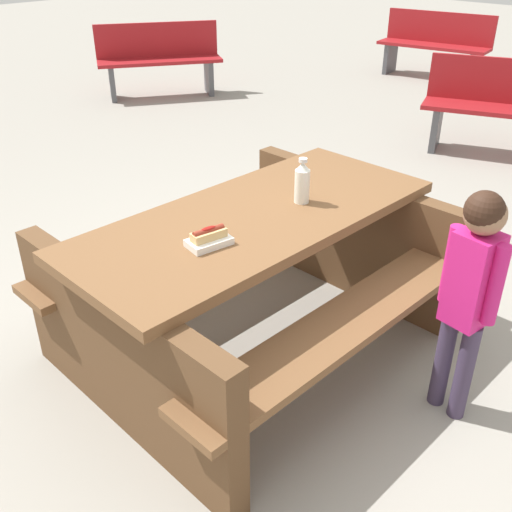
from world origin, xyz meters
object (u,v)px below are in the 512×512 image
soda_bottle (302,182)px  child_in_coat (471,280)px  picnic_table (256,270)px  park_bench_near (509,107)px  park_bench_far (159,58)px  hotdog_tray (209,238)px  park_bench_mid (435,44)px

soda_bottle → child_in_coat: (-0.02, 0.87, -0.17)m
picnic_table → park_bench_near: size_ratio=1.18×
picnic_table → child_in_coat: bearing=105.7°
soda_bottle → park_bench_near: bearing=-172.9°
picnic_table → park_bench_far: bearing=-122.7°
picnic_table → hotdog_tray: (0.36, 0.08, 0.34)m
park_bench_near → park_bench_far: (0.85, -4.04, 0.00)m
park_bench_near → park_bench_mid: size_ratio=1.00×
park_bench_far → soda_bottle: bearing=60.0°
picnic_table → park_bench_mid: size_ratio=1.18×
child_in_coat → picnic_table: bearing=-74.3°
hotdog_tray → child_in_coat: size_ratio=0.19×
child_in_coat → park_bench_mid: child_in_coat is taller
soda_bottle → child_in_coat: child_in_coat is taller
soda_bottle → park_bench_mid: (-5.85, -2.53, -0.40)m
hotdog_tray → park_bench_near: 4.07m
park_bench_near → park_bench_far: size_ratio=1.03×
child_in_coat → park_bench_mid: (-5.83, -3.40, -0.23)m
soda_bottle → child_in_coat: bearing=91.4°
child_in_coat → park_bench_near: child_in_coat is taller
picnic_table → soda_bottle: size_ratio=8.35×
hotdog_tray → park_bench_mid: 6.94m
child_in_coat → park_bench_far: child_in_coat is taller
hotdog_tray → park_bench_mid: (-6.45, -2.54, -0.33)m
soda_bottle → hotdog_tray: (0.60, 0.01, -0.07)m
picnic_table → soda_bottle: 0.48m
child_in_coat → hotdog_tray: bearing=-54.3°
soda_bottle → park_bench_far: size_ratio=0.15×
park_bench_near → park_bench_far: same height
picnic_table → soda_bottle: (-0.24, 0.07, 0.41)m
park_bench_far → child_in_coat: bearing=64.3°
hotdog_tray → child_in_coat: 1.06m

